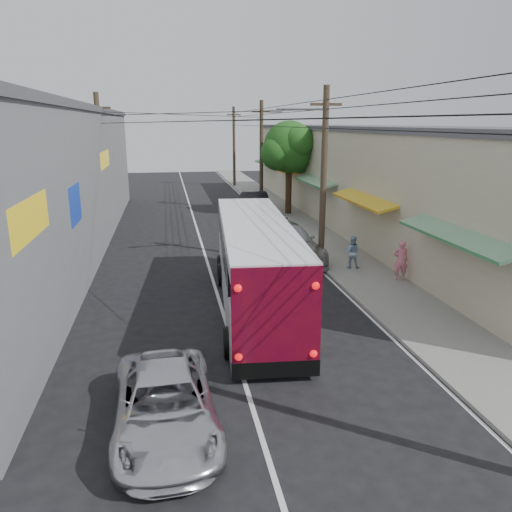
{
  "coord_description": "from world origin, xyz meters",
  "views": [
    {
      "loc": [
        -1.73,
        -8.59,
        6.44
      ],
      "look_at": [
        1.46,
        9.26,
        1.58
      ],
      "focal_mm": 35.0,
      "sensor_mm": 36.0,
      "label": 1
    }
  ],
  "objects_px": {
    "parked_car_mid": "(249,208)",
    "pedestrian_near": "(400,260)",
    "coach_bus": "(255,263)",
    "jeepney": "(165,405)",
    "pedestrian_far": "(352,252)",
    "parked_car_far": "(256,203)",
    "parked_suv": "(286,242)"
  },
  "relations": [
    {
      "from": "parked_suv",
      "to": "pedestrian_far",
      "type": "height_order",
      "value": "parked_suv"
    },
    {
      "from": "coach_bus",
      "to": "pedestrian_near",
      "type": "relative_size",
      "value": 6.55
    },
    {
      "from": "coach_bus",
      "to": "pedestrian_far",
      "type": "distance_m",
      "value": 6.39
    },
    {
      "from": "parked_suv",
      "to": "pedestrian_near",
      "type": "xyz_separation_m",
      "value": [
        3.8,
        -4.3,
        0.1
      ]
    },
    {
      "from": "jeepney",
      "to": "pedestrian_near",
      "type": "height_order",
      "value": "pedestrian_near"
    },
    {
      "from": "pedestrian_near",
      "to": "parked_car_far",
      "type": "bearing_deg",
      "value": -68.43
    },
    {
      "from": "parked_suv",
      "to": "pedestrian_near",
      "type": "relative_size",
      "value": 3.51
    },
    {
      "from": "parked_car_far",
      "to": "pedestrian_near",
      "type": "bearing_deg",
      "value": -80.8
    },
    {
      "from": "jeepney",
      "to": "pedestrian_far",
      "type": "relative_size",
      "value": 3.17
    },
    {
      "from": "parked_car_mid",
      "to": "pedestrian_near",
      "type": "xyz_separation_m",
      "value": [
        3.8,
        -15.51,
        0.26
      ]
    },
    {
      "from": "coach_bus",
      "to": "parked_car_far",
      "type": "xyz_separation_m",
      "value": [
        3.39,
        18.93,
        -0.86
      ]
    },
    {
      "from": "parked_car_mid",
      "to": "pedestrian_far",
      "type": "bearing_deg",
      "value": -77.33
    },
    {
      "from": "pedestrian_near",
      "to": "pedestrian_far",
      "type": "bearing_deg",
      "value": -45.55
    },
    {
      "from": "jeepney",
      "to": "parked_car_far",
      "type": "height_order",
      "value": "parked_car_far"
    },
    {
      "from": "pedestrian_far",
      "to": "jeepney",
      "type": "bearing_deg",
      "value": 76.73
    },
    {
      "from": "coach_bus",
      "to": "jeepney",
      "type": "distance_m",
      "value": 7.81
    },
    {
      "from": "parked_suv",
      "to": "parked_car_mid",
      "type": "height_order",
      "value": "parked_suv"
    },
    {
      "from": "parked_car_far",
      "to": "coach_bus",
      "type": "bearing_deg",
      "value": -100.87
    },
    {
      "from": "coach_bus",
      "to": "pedestrian_far",
      "type": "bearing_deg",
      "value": 41.34
    },
    {
      "from": "coach_bus",
      "to": "jeepney",
      "type": "height_order",
      "value": "coach_bus"
    },
    {
      "from": "jeepney",
      "to": "pedestrian_far",
      "type": "bearing_deg",
      "value": 50.47
    },
    {
      "from": "coach_bus",
      "to": "parked_car_far",
      "type": "bearing_deg",
      "value": 84.35
    },
    {
      "from": "coach_bus",
      "to": "pedestrian_far",
      "type": "xyz_separation_m",
      "value": [
        5.07,
        3.8,
        -0.78
      ]
    },
    {
      "from": "coach_bus",
      "to": "pedestrian_far",
      "type": "height_order",
      "value": "coach_bus"
    },
    {
      "from": "parked_car_far",
      "to": "pedestrian_near",
      "type": "relative_size",
      "value": 2.78
    },
    {
      "from": "parked_car_mid",
      "to": "coach_bus",
      "type": "bearing_deg",
      "value": -96.31
    },
    {
      "from": "parked_car_mid",
      "to": "pedestrian_near",
      "type": "bearing_deg",
      "value": -74.0
    },
    {
      "from": "parked_car_mid",
      "to": "parked_car_far",
      "type": "height_order",
      "value": "parked_car_far"
    },
    {
      "from": "coach_bus",
      "to": "pedestrian_near",
      "type": "distance_m",
      "value": 6.66
    },
    {
      "from": "parked_car_mid",
      "to": "parked_car_far",
      "type": "xyz_separation_m",
      "value": [
        0.8,
        1.67,
        0.07
      ]
    },
    {
      "from": "coach_bus",
      "to": "pedestrian_far",
      "type": "relative_size",
      "value": 7.57
    },
    {
      "from": "jeepney",
      "to": "parked_suv",
      "type": "distance_m",
      "value": 14.34
    }
  ]
}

